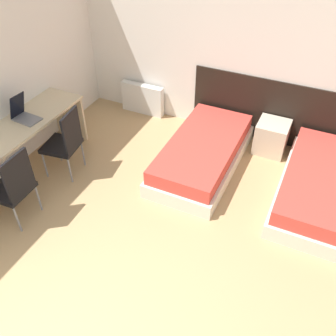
% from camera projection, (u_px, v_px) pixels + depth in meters
% --- Properties ---
extents(wall_back, '(5.41, 0.05, 2.70)m').
position_uv_depth(wall_back, '(227.00, 42.00, 5.05)').
color(wall_back, silver).
rests_on(wall_back, ground_plane).
extents(headboard_panel, '(2.55, 0.03, 0.96)m').
position_uv_depth(headboard_panel, '(279.00, 114.00, 5.30)').
color(headboard_panel, black).
rests_on(headboard_panel, ground_plane).
extents(bed_near_window, '(0.92, 1.87, 0.40)m').
position_uv_depth(bed_near_window, '(202.00, 154.00, 5.05)').
color(bed_near_window, beige).
rests_on(bed_near_window, ground_plane).
extents(bed_near_door, '(0.92, 1.87, 0.40)m').
position_uv_depth(bed_near_door, '(319.00, 186.00, 4.56)').
color(bed_near_door, beige).
rests_on(bed_near_door, ground_plane).
extents(nightstand, '(0.43, 0.42, 0.46)m').
position_uv_depth(nightstand, '(271.00, 137.00, 5.29)').
color(nightstand, beige).
rests_on(nightstand, ground_plane).
extents(radiator, '(0.72, 0.12, 0.50)m').
position_uv_depth(radiator, '(143.00, 99.00, 6.09)').
color(radiator, silver).
rests_on(radiator, ground_plane).
extents(desk, '(0.57, 2.40, 0.74)m').
position_uv_depth(desk, '(7.00, 146.00, 4.52)').
color(desk, '#C6B28E').
rests_on(desk, ground_plane).
extents(chair_near_laptop, '(0.48, 0.48, 0.94)m').
position_uv_depth(chair_near_laptop, '(65.00, 141.00, 4.74)').
color(chair_near_laptop, black).
rests_on(chair_near_laptop, ground_plane).
extents(chair_near_notebook, '(0.43, 0.43, 0.94)m').
position_uv_depth(chair_near_notebook, '(14.00, 186.00, 4.10)').
color(chair_near_notebook, black).
rests_on(chair_near_notebook, ground_plane).
extents(laptop, '(0.35, 0.24, 0.33)m').
position_uv_depth(laptop, '(24.00, 114.00, 4.66)').
color(laptop, slate).
rests_on(laptop, desk).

